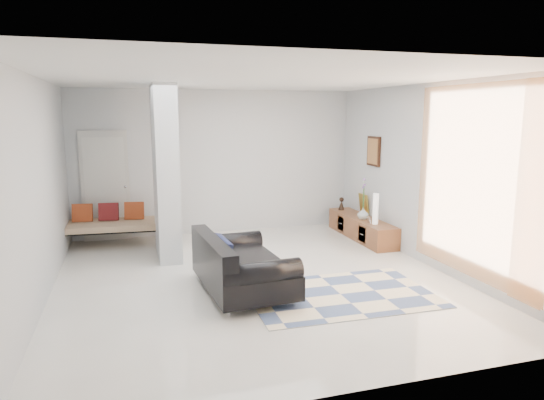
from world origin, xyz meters
name	(u,v)px	position (x,y,z in m)	size (l,w,h in m)	color
floor	(256,279)	(0.00, 0.00, 0.00)	(6.00, 6.00, 0.00)	beige
ceiling	(255,78)	(0.00, 0.00, 2.80)	(6.00, 6.00, 0.00)	white
wall_back	(217,162)	(0.00, 3.00, 1.40)	(6.00, 6.00, 0.00)	silver
wall_front	(352,233)	(0.00, -3.00, 1.40)	(6.00, 6.00, 0.00)	silver
wall_left	(38,191)	(-2.75, 0.00, 1.40)	(6.00, 6.00, 0.00)	silver
wall_right	(428,175)	(2.75, 0.00, 1.40)	(6.00, 6.00, 0.00)	silver
partition_column	(165,172)	(-1.10, 1.60, 1.40)	(0.35, 1.20, 2.80)	silver
hallway_door	(105,186)	(-2.10, 2.96, 1.02)	(0.85, 0.06, 2.04)	beige
curtain	(475,182)	(2.67, -1.15, 1.45)	(2.55, 2.55, 0.00)	orange
wall_art	(374,151)	(2.72, 1.70, 1.65)	(0.04, 0.45, 0.55)	#371B0F
media_console	(361,228)	(2.52, 1.70, 0.20)	(0.45, 2.06, 0.80)	brown
loveseat	(239,267)	(-0.35, -0.40, 0.35)	(1.14, 1.81, 0.76)	silver
daybed	(117,223)	(-1.92, 2.47, 0.41)	(1.99, 0.97, 0.77)	black
area_rug	(340,294)	(0.90, -0.90, 0.01)	(2.38, 1.59, 0.01)	beige
cylinder_lamp	(376,209)	(2.50, 1.15, 0.67)	(0.10, 0.10, 0.55)	white
bronze_figurine	(341,204)	(2.47, 2.51, 0.53)	(0.13, 0.13, 0.25)	black
vase	(363,214)	(2.47, 1.56, 0.51)	(0.21, 0.21, 0.22)	silver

